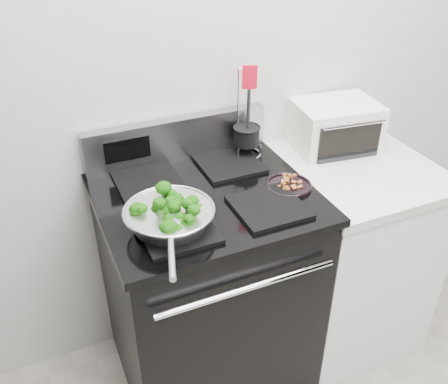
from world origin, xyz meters
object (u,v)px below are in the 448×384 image
gas_range (208,287)px  toaster_oven (335,125)px  skillet (169,217)px  utensil_holder (246,140)px  bacon_plate (289,183)px

gas_range → toaster_oven: 0.89m
skillet → toaster_oven: 0.94m
utensil_holder → toaster_oven: 0.42m
utensil_holder → toaster_oven: bearing=19.4°
skillet → toaster_oven: size_ratio=1.23×
utensil_holder → toaster_oven: size_ratio=1.03×
gas_range → skillet: size_ratio=2.40×
toaster_oven → skillet: bearing=-152.2°
bacon_plate → gas_range: bearing=165.8°
skillet → toaster_oven: (0.87, 0.33, 0.02)m
gas_range → bacon_plate: (0.31, -0.08, 0.48)m
bacon_plate → skillet: bearing=-172.0°
skillet → utensil_holder: (0.46, 0.36, 0.02)m
toaster_oven → bacon_plate: bearing=-138.4°
utensil_holder → gas_range: bearing=-118.0°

